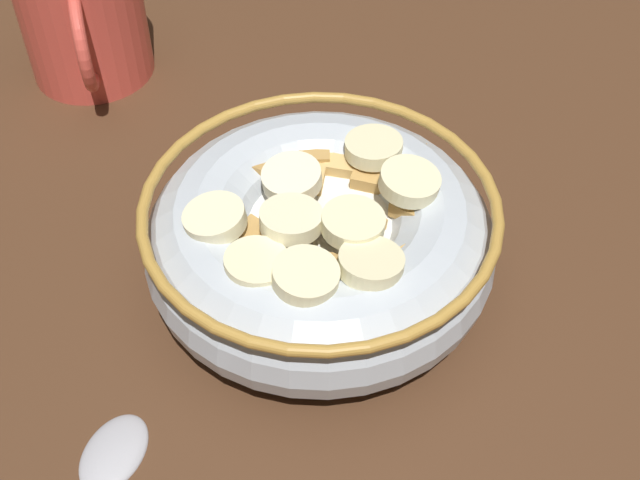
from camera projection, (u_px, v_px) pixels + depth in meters
ground_plane at (320, 290)px, 45.67cm from camera, size 137.47×137.47×2.00cm
cereal_bowl at (320, 238)px, 42.58cm from camera, size 17.95×17.95×6.77cm
coffee_mug at (81, 8)px, 54.06cm from camera, size 11.27×8.11×9.86cm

